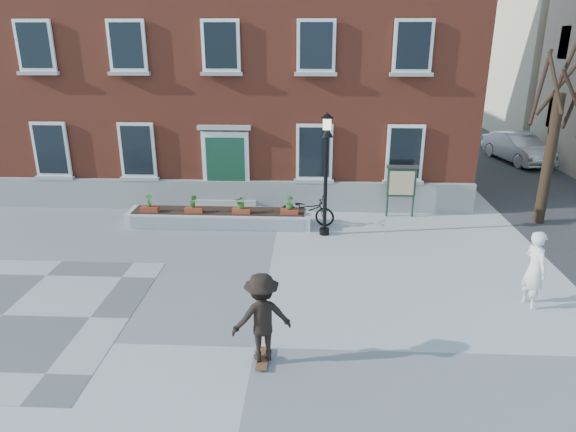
# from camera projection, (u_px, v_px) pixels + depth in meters

# --- Properties ---
(ground) EXTENTS (100.00, 100.00, 0.00)m
(ground) POSITION_uv_depth(u_px,v_px,m) (255.00, 347.00, 10.67)
(ground) COLOR #A2A2A5
(ground) RESTS_ON ground
(checker_patch) EXTENTS (6.00, 6.00, 0.01)m
(checker_patch) POSITION_uv_depth(u_px,v_px,m) (2.00, 315.00, 11.89)
(checker_patch) COLOR #555557
(checker_patch) RESTS_ON ground
(bicycle) EXTENTS (2.03, 1.10, 1.01)m
(bicycle) POSITION_uv_depth(u_px,v_px,m) (307.00, 210.00, 17.46)
(bicycle) COLOR black
(bicycle) RESTS_ON ground
(parked_car) EXTENTS (2.47, 4.68, 1.47)m
(parked_car) POSITION_uv_depth(u_px,v_px,m) (518.00, 148.00, 26.03)
(parked_car) COLOR silver
(parked_car) RESTS_ON ground
(bystander) EXTENTS (0.60, 0.78, 1.90)m
(bystander) POSITION_uv_depth(u_px,v_px,m) (535.00, 269.00, 12.04)
(bystander) COLOR white
(bystander) RESTS_ON ground
(brick_building) EXTENTS (18.40, 10.85, 12.60)m
(brick_building) POSITION_uv_depth(u_px,v_px,m) (241.00, 31.00, 21.82)
(brick_building) COLOR brown
(brick_building) RESTS_ON ground
(planter_assembly) EXTENTS (6.20, 1.12, 1.15)m
(planter_assembly) POSITION_uv_depth(u_px,v_px,m) (220.00, 217.00, 17.42)
(planter_assembly) COLOR silver
(planter_assembly) RESTS_ON ground
(bare_tree) EXTENTS (1.83, 1.83, 6.16)m
(bare_tree) POSITION_uv_depth(u_px,v_px,m) (552.00, 143.00, 16.87)
(bare_tree) COLOR #2F2115
(bare_tree) RESTS_ON ground
(lamp_post) EXTENTS (0.40, 0.40, 3.93)m
(lamp_post) POSITION_uv_depth(u_px,v_px,m) (326.00, 158.00, 15.88)
(lamp_post) COLOR black
(lamp_post) RESTS_ON ground
(notice_board) EXTENTS (1.10, 0.16, 1.87)m
(notice_board) POSITION_uv_depth(u_px,v_px,m) (402.00, 182.00, 17.96)
(notice_board) COLOR #183023
(notice_board) RESTS_ON ground
(skateboarder) EXTENTS (1.33, 1.01, 1.90)m
(skateboarder) POSITION_uv_depth(u_px,v_px,m) (262.00, 318.00, 9.90)
(skateboarder) COLOR brown
(skateboarder) RESTS_ON ground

